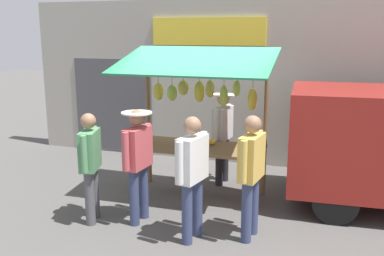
# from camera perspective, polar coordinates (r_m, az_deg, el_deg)

# --- Properties ---
(ground_plane) EXTENTS (40.00, 40.00, 0.00)m
(ground_plane) POSITION_cam_1_polar(r_m,az_deg,el_deg) (7.47, 0.72, -8.91)
(ground_plane) COLOR #514F4C
(street_backdrop) EXTENTS (9.00, 0.30, 3.40)m
(street_backdrop) POSITION_cam_1_polar(r_m,az_deg,el_deg) (9.15, 4.50, 6.04)
(street_backdrop) COLOR #9E998E
(street_backdrop) RESTS_ON ground
(market_stall) EXTENTS (2.50, 1.46, 2.50)m
(market_stall) POSITION_cam_1_polar(r_m,az_deg,el_deg) (7.10, 0.96, 3.09)
(market_stall) COLOR brown
(market_stall) RESTS_ON ground
(vendor_with_sunhat) EXTENTS (0.44, 0.71, 1.69)m
(vendor_with_sunhat) POSITION_cam_1_polar(r_m,az_deg,el_deg) (7.81, 4.07, -0.26)
(vendor_with_sunhat) COLOR #232328
(vendor_with_sunhat) RESTS_ON ground
(shopper_with_shopping_bag) EXTENTS (0.32, 0.70, 1.69)m
(shopper_with_shopping_bag) POSITION_cam_1_polar(r_m,az_deg,el_deg) (5.64, 0.04, -5.54)
(shopper_with_shopping_bag) COLOR navy
(shopper_with_shopping_bag) RESTS_ON ground
(shopper_in_striped_shirt) EXTENTS (0.35, 0.67, 1.62)m
(shopper_in_striped_shirt) POSITION_cam_1_polar(r_m,az_deg,el_deg) (6.39, -13.32, -4.15)
(shopper_in_striped_shirt) COLOR #4C4C51
(shopper_in_striped_shirt) RESTS_ON ground
(shopper_in_grey_tee) EXTENTS (0.29, 0.71, 1.70)m
(shopper_in_grey_tee) POSITION_cam_1_polar(r_m,az_deg,el_deg) (5.74, 7.86, -5.29)
(shopper_in_grey_tee) COLOR navy
(shopper_in_grey_tee) RESTS_ON ground
(shopper_with_ponytail) EXTENTS (0.43, 0.71, 1.68)m
(shopper_with_ponytail) POSITION_cam_1_polar(r_m,az_deg,el_deg) (6.23, -7.18, -3.75)
(shopper_with_ponytail) COLOR navy
(shopper_with_ponytail) RESTS_ON ground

